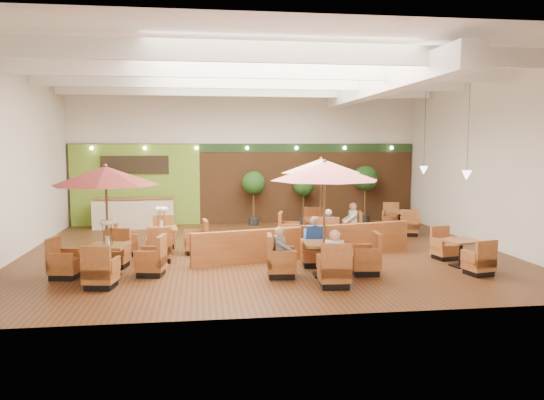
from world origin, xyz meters
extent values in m
plane|color=#381E0F|center=(0.00, 0.00, 0.00)|extent=(14.00, 14.00, 0.00)
cube|color=silver|center=(0.00, 6.00, 2.75)|extent=(14.00, 0.04, 5.50)
cube|color=silver|center=(0.00, -6.00, 2.75)|extent=(14.00, 0.04, 5.50)
cube|color=silver|center=(-7.00, 0.00, 2.75)|extent=(0.04, 12.00, 5.50)
cube|color=silver|center=(7.00, 0.00, 2.75)|extent=(0.04, 12.00, 5.50)
cube|color=white|center=(0.00, 0.00, 5.50)|extent=(14.00, 12.00, 0.04)
cube|color=brown|center=(0.00, 5.94, 1.60)|extent=(13.90, 0.10, 3.20)
cube|color=#1E3819|center=(0.00, 5.93, 3.05)|extent=(13.90, 0.12, 0.35)
cube|color=olive|center=(-4.40, 5.88, 1.60)|extent=(5.00, 0.08, 3.20)
cube|color=black|center=(-4.40, 5.80, 2.40)|extent=(2.60, 0.08, 0.70)
cube|color=white|center=(3.50, 0.00, 4.95)|extent=(0.60, 11.00, 0.60)
cube|color=white|center=(0.00, -4.00, 5.15)|extent=(13.60, 0.12, 0.45)
cube|color=white|center=(0.00, -1.30, 5.15)|extent=(13.60, 0.12, 0.45)
cube|color=white|center=(0.00, 1.30, 5.15)|extent=(13.60, 0.12, 0.45)
cube|color=white|center=(0.00, 4.00, 5.15)|extent=(13.60, 0.12, 0.45)
cylinder|color=black|center=(5.80, -1.00, 3.90)|extent=(0.01, 0.01, 3.20)
cone|color=white|center=(5.80, -1.00, 2.30)|extent=(0.28, 0.28, 0.28)
cylinder|color=black|center=(5.80, 2.00, 3.90)|extent=(0.01, 0.01, 3.20)
cone|color=white|center=(5.80, 2.00, 2.30)|extent=(0.28, 0.28, 0.28)
sphere|color=#FFEAC6|center=(-6.00, 5.70, 3.05)|extent=(0.14, 0.14, 0.14)
sphere|color=#FFEAC6|center=(-4.00, 5.70, 3.05)|extent=(0.14, 0.14, 0.14)
sphere|color=#FFEAC6|center=(-2.00, 5.70, 3.05)|extent=(0.14, 0.14, 0.14)
sphere|color=#FFEAC6|center=(0.00, 5.70, 3.05)|extent=(0.14, 0.14, 0.14)
sphere|color=#FFEAC6|center=(2.00, 5.70, 3.05)|extent=(0.14, 0.14, 0.14)
sphere|color=#FFEAC6|center=(4.00, 5.70, 3.05)|extent=(0.14, 0.14, 0.14)
sphere|color=#FFEAC6|center=(6.00, 5.70, 3.05)|extent=(0.14, 0.14, 0.14)
cube|color=beige|center=(-4.40, 5.10, 0.55)|extent=(3.00, 0.70, 1.10)
cube|color=brown|center=(-4.40, 5.10, 1.15)|extent=(3.00, 0.75, 0.06)
cube|color=brown|center=(1.05, -1.10, 0.45)|extent=(6.43, 1.66, 0.91)
cube|color=brown|center=(-4.09, -2.51, 0.76)|extent=(1.04, 1.04, 0.06)
cylinder|color=black|center=(-4.09, -2.51, 0.39)|extent=(0.11, 0.11, 0.70)
cube|color=black|center=(-4.09, -2.51, 0.02)|extent=(0.55, 0.55, 0.04)
cube|color=brown|center=(-4.09, -3.51, 0.32)|extent=(0.76, 0.76, 0.34)
cube|color=brown|center=(-4.04, -3.78, 0.63)|extent=(0.66, 0.22, 0.74)
cube|color=brown|center=(-4.39, -3.45, 0.53)|extent=(0.19, 0.59, 0.30)
cube|color=brown|center=(-3.79, -3.56, 0.53)|extent=(0.19, 0.59, 0.30)
cube|color=black|center=(-4.09, -3.51, 0.07)|extent=(0.67, 0.67, 0.15)
cube|color=brown|center=(-4.09, -1.50, 0.32)|extent=(0.76, 0.76, 0.34)
cube|color=brown|center=(-4.13, -1.24, 0.63)|extent=(0.66, 0.22, 0.74)
cube|color=brown|center=(-3.79, -1.56, 0.53)|extent=(0.19, 0.59, 0.30)
cube|color=brown|center=(-4.39, -1.45, 0.53)|extent=(0.19, 0.59, 0.30)
cube|color=black|center=(-4.09, -1.50, 0.07)|extent=(0.67, 0.67, 0.15)
cube|color=brown|center=(-5.09, -2.51, 0.32)|extent=(0.76, 0.76, 0.34)
cube|color=brown|center=(-4.82, -2.46, 0.63)|extent=(0.22, 0.66, 0.74)
cube|color=brown|center=(-5.03, -2.21, 0.53)|extent=(0.59, 0.19, 0.30)
cube|color=brown|center=(-5.14, -2.81, 0.53)|extent=(0.59, 0.19, 0.30)
cube|color=black|center=(-5.09, -2.51, 0.07)|extent=(0.67, 0.67, 0.15)
cube|color=brown|center=(-3.08, -2.51, 0.32)|extent=(0.76, 0.76, 0.34)
cube|color=brown|center=(-3.35, -2.55, 0.63)|extent=(0.22, 0.66, 0.74)
cube|color=brown|center=(-3.14, -2.81, 0.53)|extent=(0.59, 0.19, 0.30)
cube|color=brown|center=(-3.03, -2.21, 0.53)|extent=(0.59, 0.19, 0.30)
cube|color=black|center=(-3.08, -2.51, 0.07)|extent=(0.67, 0.67, 0.15)
cylinder|color=brown|center=(-4.09, -2.51, 1.32)|extent=(0.06, 0.06, 2.64)
cone|color=maroon|center=(-4.09, -2.51, 2.46)|extent=(2.53, 2.53, 0.45)
sphere|color=brown|center=(-4.09, -2.51, 2.69)|extent=(0.10, 0.10, 0.10)
cylinder|color=silver|center=(-4.09, -2.51, 0.90)|extent=(0.10, 0.10, 0.22)
cube|color=brown|center=(1.09, -3.08, 0.79)|extent=(1.01, 1.01, 0.07)
cylinder|color=black|center=(1.09, -3.08, 0.41)|extent=(0.11, 0.11, 0.72)
cube|color=black|center=(1.09, -3.08, 0.02)|extent=(0.53, 0.53, 0.04)
cube|color=brown|center=(1.09, -4.12, 0.33)|extent=(0.73, 0.73, 0.35)
cube|color=brown|center=(1.11, -4.40, 0.66)|extent=(0.69, 0.17, 0.77)
cube|color=brown|center=(0.77, -4.09, 0.55)|extent=(0.14, 0.61, 0.31)
cube|color=brown|center=(1.40, -4.14, 0.55)|extent=(0.14, 0.61, 0.31)
cube|color=black|center=(1.09, -4.12, 0.08)|extent=(0.65, 0.65, 0.15)
cube|color=brown|center=(1.09, -2.04, 0.33)|extent=(0.73, 0.73, 0.35)
cube|color=brown|center=(1.06, -1.75, 0.66)|extent=(0.69, 0.17, 0.77)
cube|color=brown|center=(1.40, -2.06, 0.55)|extent=(0.14, 0.61, 0.31)
cube|color=brown|center=(0.77, -2.01, 0.55)|extent=(0.14, 0.61, 0.31)
cube|color=black|center=(1.09, -2.04, 0.08)|extent=(0.65, 0.65, 0.15)
cube|color=brown|center=(0.05, -3.08, 0.33)|extent=(0.73, 0.73, 0.35)
cube|color=brown|center=(0.33, -3.05, 0.66)|extent=(0.17, 0.69, 0.77)
cube|color=brown|center=(0.07, -2.76, 0.55)|extent=(0.61, 0.14, 0.31)
cube|color=brown|center=(0.02, -3.39, 0.55)|extent=(0.61, 0.14, 0.31)
cube|color=black|center=(0.05, -3.08, 0.08)|extent=(0.65, 0.65, 0.15)
cube|color=brown|center=(2.13, -3.08, 0.33)|extent=(0.73, 0.73, 0.35)
cube|color=brown|center=(1.85, -3.10, 0.66)|extent=(0.17, 0.69, 0.77)
cube|color=brown|center=(2.10, -3.39, 0.55)|extent=(0.61, 0.14, 0.31)
cube|color=brown|center=(2.16, -2.76, 0.55)|extent=(0.61, 0.14, 0.31)
cube|color=black|center=(2.13, -3.08, 0.08)|extent=(0.65, 0.65, 0.15)
cylinder|color=brown|center=(1.09, -3.08, 1.37)|extent=(0.06, 0.06, 2.74)
cone|color=#D0646C|center=(1.09, -3.08, 2.56)|extent=(2.63, 2.63, 0.45)
sphere|color=brown|center=(1.09, -3.08, 2.79)|extent=(0.10, 0.10, 0.10)
cube|color=brown|center=(1.97, 1.15, 0.77)|extent=(1.10, 1.10, 0.06)
cylinder|color=black|center=(1.97, 1.15, 0.40)|extent=(0.11, 0.11, 0.71)
cube|color=black|center=(1.97, 1.15, 0.02)|extent=(0.58, 0.58, 0.04)
cube|color=brown|center=(1.97, 0.12, 0.32)|extent=(0.80, 0.80, 0.34)
cube|color=brown|center=(2.04, -0.15, 0.65)|extent=(0.67, 0.26, 0.75)
cube|color=brown|center=(1.67, 0.20, 0.54)|extent=(0.22, 0.60, 0.30)
cube|color=brown|center=(2.27, 0.05, 0.54)|extent=(0.22, 0.60, 0.30)
cube|color=black|center=(1.97, 0.12, 0.08)|extent=(0.71, 0.71, 0.15)
cube|color=brown|center=(1.97, 2.17, 0.32)|extent=(0.80, 0.80, 0.34)
cube|color=brown|center=(1.91, 2.44, 0.65)|extent=(0.67, 0.26, 0.75)
cube|color=brown|center=(2.27, 2.09, 0.54)|extent=(0.22, 0.60, 0.30)
cube|color=brown|center=(1.67, 2.24, 0.54)|extent=(0.22, 0.60, 0.30)
cube|color=black|center=(1.97, 2.17, 0.08)|extent=(0.71, 0.71, 0.15)
cube|color=brown|center=(0.95, 1.15, 0.32)|extent=(0.80, 0.80, 0.34)
cube|color=brown|center=(1.22, 1.21, 0.65)|extent=(0.26, 0.67, 0.75)
cube|color=brown|center=(1.02, 1.45, 0.54)|extent=(0.60, 0.22, 0.30)
cube|color=brown|center=(0.88, 0.84, 0.54)|extent=(0.60, 0.22, 0.30)
cube|color=black|center=(0.95, 1.15, 0.08)|extent=(0.71, 0.71, 0.15)
cube|color=brown|center=(2.99, 1.15, 0.32)|extent=(0.80, 0.80, 0.34)
cube|color=brown|center=(2.72, 1.08, 0.65)|extent=(0.26, 0.67, 0.75)
cube|color=brown|center=(2.92, 0.84, 0.54)|extent=(0.60, 0.22, 0.30)
cube|color=brown|center=(3.07, 1.45, 0.54)|extent=(0.60, 0.22, 0.30)
cube|color=black|center=(2.99, 1.15, 0.08)|extent=(0.71, 0.71, 0.15)
cylinder|color=brown|center=(1.97, 1.15, 1.35)|extent=(0.06, 0.06, 2.69)
cone|color=beige|center=(1.97, 1.15, 2.51)|extent=(2.58, 2.58, 0.45)
sphere|color=brown|center=(1.97, 1.15, 2.74)|extent=(0.10, 0.10, 0.10)
cube|color=brown|center=(-3.00, 0.01, 0.75)|extent=(0.98, 0.98, 0.06)
cylinder|color=black|center=(-3.00, 0.01, 0.39)|extent=(0.10, 0.10, 0.69)
cube|color=black|center=(-3.00, 0.01, 0.02)|extent=(0.52, 0.52, 0.04)
cube|color=brown|center=(-3.00, -0.99, 0.31)|extent=(0.71, 0.71, 0.33)
cube|color=brown|center=(-3.03, -1.26, 0.63)|extent=(0.66, 0.17, 0.73)
cube|color=brown|center=(-3.30, -1.02, 0.52)|extent=(0.14, 0.58, 0.29)
cube|color=brown|center=(-2.70, -0.95, 0.52)|extent=(0.14, 0.58, 0.29)
cube|color=black|center=(-3.00, -0.99, 0.07)|extent=(0.63, 0.63, 0.15)
cube|color=brown|center=(-3.00, 1.00, 0.31)|extent=(0.71, 0.71, 0.33)
cube|color=brown|center=(-2.97, 1.27, 0.63)|extent=(0.66, 0.17, 0.73)
cube|color=brown|center=(-2.70, 1.03, 0.52)|extent=(0.14, 0.58, 0.29)
cube|color=brown|center=(-3.30, 0.97, 0.52)|extent=(0.14, 0.58, 0.29)
cube|color=black|center=(-3.00, 1.00, 0.07)|extent=(0.63, 0.63, 0.15)
cube|color=brown|center=(-4.00, 0.01, 0.31)|extent=(0.71, 0.71, 0.33)
cube|color=brown|center=(-3.73, -0.02, 0.63)|extent=(0.17, 0.66, 0.73)
cube|color=brown|center=(-4.03, 0.31, 0.52)|extent=(0.58, 0.14, 0.29)
cube|color=brown|center=(-3.96, -0.29, 0.52)|extent=(0.58, 0.14, 0.29)
cube|color=black|center=(-4.00, 0.01, 0.07)|extent=(0.63, 0.63, 0.15)
cube|color=brown|center=(-2.01, 0.01, 0.31)|extent=(0.71, 0.71, 0.33)
cube|color=brown|center=(-2.28, 0.04, 0.63)|extent=(0.17, 0.66, 0.73)
cube|color=brown|center=(-1.98, -0.29, 0.52)|extent=(0.58, 0.14, 0.29)
cube|color=brown|center=(-2.04, 0.31, 0.52)|extent=(0.58, 0.14, 0.29)
cube|color=black|center=(-2.01, 0.01, 0.07)|extent=(0.63, 0.63, 0.15)
cylinder|color=silver|center=(-3.00, 0.01, 0.89)|extent=(0.10, 0.10, 0.22)
cube|color=brown|center=(4.87, -2.61, 0.69)|extent=(0.95, 0.95, 0.06)
cylinder|color=black|center=(4.87, -2.61, 0.35)|extent=(0.10, 0.10, 0.63)
cube|color=black|center=(4.87, -2.61, 0.02)|extent=(0.50, 0.50, 0.04)
cube|color=brown|center=(4.87, -3.52, 0.29)|extent=(0.70, 0.70, 0.31)
cube|color=brown|center=(4.82, -3.76, 0.57)|extent=(0.60, 0.21, 0.67)
cube|color=brown|center=(4.60, -3.57, 0.48)|extent=(0.18, 0.53, 0.27)
cube|color=brown|center=(5.14, -3.46, 0.48)|extent=(0.18, 0.53, 0.27)
cube|color=black|center=(4.87, -3.52, 0.07)|extent=(0.62, 0.62, 0.13)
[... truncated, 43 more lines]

